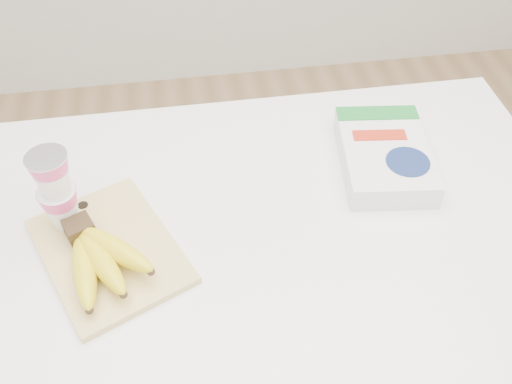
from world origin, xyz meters
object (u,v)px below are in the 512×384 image
at_px(cutting_board, 109,251).
at_px(cereal_box, 385,155).
at_px(yogurt_stack, 56,189).
at_px(table, 247,373).
at_px(bananas, 99,257).

height_order(cutting_board, cereal_box, cereal_box).
bearing_deg(yogurt_stack, table, -17.06).
bearing_deg(cutting_board, cereal_box, -9.34).
relative_size(table, yogurt_stack, 7.87).
xyz_separation_m(table, cereal_box, (0.32, 0.17, 0.52)).
distance_m(cutting_board, bananas, 0.05).
relative_size(yogurt_stack, cereal_box, 0.61).
height_order(table, bananas, bananas).
xyz_separation_m(table, yogurt_stack, (-0.32, 0.10, 0.60)).
bearing_deg(bananas, cereal_box, 18.09).
bearing_deg(cereal_box, table, -144.65).
bearing_deg(table, cereal_box, 28.48).
xyz_separation_m(table, cutting_board, (-0.24, 0.02, 0.50)).
relative_size(cutting_board, yogurt_stack, 1.75).
relative_size(table, cutting_board, 4.49).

